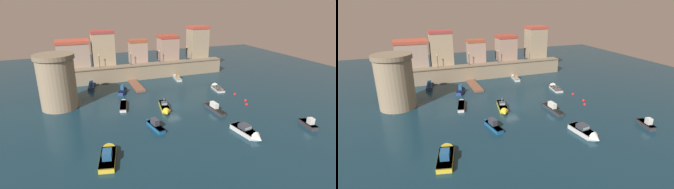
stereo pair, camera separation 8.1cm
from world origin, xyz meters
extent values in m
plane|color=#112D3D|center=(0.00, 0.00, 0.00)|extent=(114.98, 114.98, 0.00)
cube|color=gray|center=(0.00, 20.42, 1.78)|extent=(43.07, 2.52, 3.57)
cube|color=#73644F|center=(0.00, 20.42, 3.69)|extent=(43.07, 2.82, 0.24)
cube|color=gray|center=(-16.71, 24.49, 6.49)|extent=(7.45, 5.61, 5.85)
cube|color=#AD4432|center=(-16.71, 24.49, 9.77)|extent=(7.75, 5.84, 0.70)
cube|color=tan|center=(-9.60, 23.43, 7.54)|extent=(5.41, 3.49, 7.94)
cube|color=#9B3A36|center=(-9.60, 23.43, 11.86)|extent=(5.62, 3.63, 0.70)
cube|color=tan|center=(-0.80, 23.32, 6.26)|extent=(4.43, 3.27, 5.39)
cube|color=#9B492F|center=(-0.80, 23.32, 9.31)|extent=(4.60, 3.40, 0.70)
cube|color=gray|center=(7.76, 23.96, 6.56)|extent=(4.93, 4.56, 6.00)
cube|color=#A43B2C|center=(7.76, 23.96, 9.91)|extent=(5.13, 4.74, 0.70)
cube|color=gray|center=(16.68, 23.92, 7.62)|extent=(5.06, 4.47, 8.11)
cube|color=#B24031|center=(16.68, 23.92, 12.02)|extent=(5.26, 4.65, 0.70)
cylinder|color=gray|center=(-20.30, 7.09, 4.70)|extent=(6.60, 6.60, 9.39)
cylinder|color=#776852|center=(-20.30, 7.09, 9.79)|extent=(7.13, 7.13, 0.80)
cube|color=brown|center=(-3.71, 14.58, 0.22)|extent=(2.11, 9.18, 0.43)
cylinder|color=#503326|center=(-2.76, 17.63, 0.35)|extent=(0.20, 0.20, 0.70)
cylinder|color=#503326|center=(-2.76, 14.58, 0.35)|extent=(0.20, 0.20, 0.70)
cylinder|color=#503326|center=(-2.76, 11.52, 0.35)|extent=(0.20, 0.20, 0.70)
cylinder|color=black|center=(-11.06, 20.42, 5.25)|extent=(0.12, 0.12, 2.89)
sphere|color=#F9D172|center=(-11.06, 20.42, 6.85)|extent=(0.32, 0.32, 0.32)
cylinder|color=black|center=(-3.37, 20.42, 5.21)|extent=(0.12, 0.12, 2.81)
sphere|color=#F9D172|center=(-3.37, 20.42, 6.77)|extent=(0.32, 0.32, 0.32)
cylinder|color=black|center=(4.22, 20.42, 5.28)|extent=(0.12, 0.12, 2.95)
sphere|color=#F9D172|center=(4.22, 20.42, 6.90)|extent=(0.32, 0.32, 0.32)
cylinder|color=black|center=(11.85, 20.42, 5.49)|extent=(0.12, 0.12, 3.37)
sphere|color=#F9D172|center=(11.85, 20.42, 7.33)|extent=(0.32, 0.32, 0.32)
cube|color=silver|center=(-9.18, 2.74, 0.31)|extent=(2.23, 5.05, 0.62)
cone|color=silver|center=(-8.48, 5.76, 0.31)|extent=(1.38, 1.59, 1.10)
cube|color=brown|center=(-9.18, 2.74, 0.58)|extent=(2.28, 5.15, 0.08)
cube|color=#195689|center=(-6.10, -7.59, 0.31)|extent=(1.90, 4.51, 0.62)
cone|color=#195689|center=(-6.59, -4.88, 0.31)|extent=(1.28, 1.40, 1.07)
cube|color=#0B1F51|center=(-6.10, -7.59, 0.58)|extent=(1.93, 4.60, 0.08)
cube|color=#333842|center=(-6.14, -7.35, 1.11)|extent=(1.12, 1.72, 0.97)
cube|color=silver|center=(12.93, 5.50, 0.26)|extent=(2.25, 4.35, 0.52)
cone|color=silver|center=(13.28, 8.09, 0.26)|extent=(1.77, 1.37, 1.63)
cube|color=slate|center=(12.93, 5.50, 0.48)|extent=(2.30, 4.44, 0.08)
cube|color=silver|center=(7.57, 16.39, 0.27)|extent=(1.86, 4.33, 0.54)
cone|color=silver|center=(7.92, 19.00, 0.27)|extent=(1.40, 1.33, 1.25)
cube|color=slate|center=(7.57, 16.39, 0.50)|extent=(1.90, 4.42, 0.08)
cube|color=olive|center=(7.57, 16.34, 1.09)|extent=(1.00, 1.24, 1.09)
cube|color=#99B7C6|center=(7.64, 16.90, 1.14)|extent=(0.77, 0.16, 0.66)
cube|color=#333338|center=(17.07, -15.57, 0.37)|extent=(1.75, 3.53, 0.73)
cone|color=#333338|center=(17.49, -13.50, 0.37)|extent=(1.22, 1.13, 1.06)
cube|color=black|center=(17.07, -15.57, 0.69)|extent=(1.79, 3.60, 0.08)
cube|color=silver|center=(16.99, -15.99, 1.23)|extent=(0.96, 1.04, 0.99)
cube|color=#99B7C6|center=(17.08, -15.56, 1.28)|extent=(0.72, 0.20, 0.59)
cube|color=gold|center=(-14.57, -14.11, 0.37)|extent=(2.95, 5.33, 0.73)
cone|color=gold|center=(-13.87, -11.02, 0.37)|extent=(2.05, 1.76, 1.79)
cube|color=brown|center=(-14.57, -14.11, 0.69)|extent=(3.01, 5.44, 0.08)
cube|color=navy|center=(-14.63, -14.37, 1.24)|extent=(1.47, 1.82, 1.02)
cube|color=#99B7C6|center=(-14.45, -13.59, 1.29)|extent=(1.01, 0.28, 0.61)
cube|color=navy|center=(-13.64, 17.47, 0.34)|extent=(2.10, 5.65, 0.68)
cone|color=navy|center=(-13.12, 20.84, 0.34)|extent=(1.41, 1.57, 1.21)
cube|color=#0E1435|center=(-13.64, 17.47, 0.64)|extent=(2.14, 5.76, 0.08)
cube|color=navy|center=(-13.72, 16.96, 1.14)|extent=(1.00, 2.03, 0.92)
cube|color=#99B7C6|center=(-13.57, 17.92, 1.19)|extent=(0.64, 0.16, 0.55)
cylinder|color=#B2B2B7|center=(-13.61, 17.68, 1.37)|extent=(0.08, 0.08, 1.38)
cube|color=gold|center=(-2.07, -0.30, 0.40)|extent=(2.33, 5.01, 0.80)
cone|color=gold|center=(-2.65, -3.29, 0.40)|extent=(1.60, 1.59, 1.37)
cube|color=#526915|center=(-2.07, -0.30, 0.76)|extent=(2.38, 5.11, 0.08)
cube|color=#333842|center=(-2.08, -0.36, 1.06)|extent=(1.28, 1.27, 0.51)
cube|color=#99B7C6|center=(-2.18, -0.89, 1.09)|extent=(0.97, 0.25, 0.31)
cylinder|color=#B2B2B7|center=(-2.06, -0.26, 1.43)|extent=(0.08, 0.08, 1.25)
cube|color=navy|center=(-7.73, 10.79, 0.40)|extent=(2.57, 3.59, 0.80)
cone|color=navy|center=(-6.77, 12.71, 0.40)|extent=(1.41, 1.35, 1.10)
cube|color=#0F133A|center=(-7.73, 10.79, 0.76)|extent=(2.62, 3.66, 0.08)
cube|color=navy|center=(-7.64, 10.97, 1.32)|extent=(1.01, 1.12, 1.05)
cube|color=#99B7C6|center=(-7.44, 11.38, 1.37)|extent=(0.57, 0.33, 0.63)
cube|color=#333338|center=(6.24, -4.78, 0.33)|extent=(1.41, 5.52, 0.66)
cone|color=#333338|center=(6.07, -1.40, 0.33)|extent=(1.16, 1.45, 1.10)
cube|color=black|center=(6.24, -4.78, 0.62)|extent=(1.44, 5.63, 0.08)
cube|color=silver|center=(6.22, -4.46, 1.12)|extent=(0.86, 1.92, 0.92)
cube|color=#99B7C6|center=(6.17, -3.52, 1.16)|extent=(0.69, 0.09, 0.55)
cylinder|color=#B2B2B7|center=(6.24, -4.87, 1.28)|extent=(0.08, 0.08, 1.24)
cube|color=silver|center=(6.15, -13.77, 0.39)|extent=(2.38, 4.77, 0.77)
cone|color=silver|center=(6.51, -16.63, 0.39)|extent=(1.88, 1.49, 1.73)
cube|color=slate|center=(6.15, -13.77, 0.73)|extent=(2.42, 4.86, 0.08)
cube|color=#333842|center=(6.15, -13.76, 1.11)|extent=(1.55, 1.74, 0.67)
cube|color=#99B7C6|center=(6.25, -14.55, 1.14)|extent=(1.23, 0.21, 0.40)
sphere|color=red|center=(14.76, -2.28, 0.00)|extent=(0.59, 0.59, 0.59)
sphere|color=red|center=(13.64, -4.18, 0.00)|extent=(0.60, 0.60, 0.60)
sphere|color=red|center=(14.93, 1.73, 0.00)|extent=(0.56, 0.56, 0.56)
camera|label=1|loc=(-17.47, -43.46, 19.38)|focal=28.23mm
camera|label=2|loc=(-17.40, -43.49, 19.38)|focal=28.23mm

